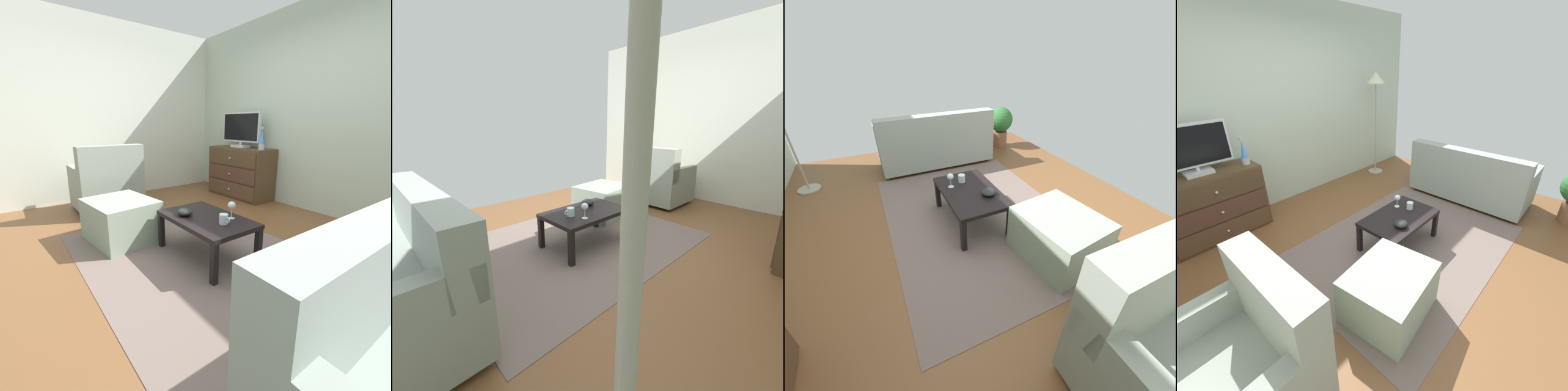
% 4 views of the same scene
% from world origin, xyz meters
% --- Properties ---
extents(ground_plane, '(5.50, 4.40, 0.05)m').
position_xyz_m(ground_plane, '(0.00, 0.00, -0.03)').
color(ground_plane, brown).
extents(wall_accent_rear, '(5.50, 0.12, 2.73)m').
position_xyz_m(wall_accent_rear, '(0.00, 1.96, 1.37)').
color(wall_accent_rear, '#B2C3AF').
rests_on(wall_accent_rear, ground_plane).
extents(area_rug, '(2.60, 1.90, 0.01)m').
position_xyz_m(area_rug, '(0.20, -0.20, 0.00)').
color(area_rug, '#705E58').
rests_on(area_rug, ground_plane).
extents(dresser, '(1.11, 0.49, 0.82)m').
position_xyz_m(dresser, '(-1.17, 1.65, 0.41)').
color(dresser, '#503922').
rests_on(dresser, ground_plane).
extents(tv, '(0.78, 0.18, 0.55)m').
position_xyz_m(tv, '(-1.21, 1.67, 1.12)').
color(tv, silver).
rests_on(tv, dresser).
extents(lava_lamp, '(0.09, 0.09, 0.33)m').
position_xyz_m(lava_lamp, '(-0.71, 1.61, 0.97)').
color(lava_lamp, '#B7B7BC').
rests_on(lava_lamp, dresser).
extents(coffee_table, '(0.87, 0.55, 0.38)m').
position_xyz_m(coffee_table, '(0.16, -0.11, 0.33)').
color(coffee_table, black).
rests_on(coffee_table, ground_plane).
extents(wine_glass, '(0.07, 0.07, 0.16)m').
position_xyz_m(wine_glass, '(0.31, 0.04, 0.49)').
color(wine_glass, silver).
rests_on(wine_glass, coffee_table).
extents(mug, '(0.11, 0.08, 0.08)m').
position_xyz_m(mug, '(0.37, -0.10, 0.42)').
color(mug, silver).
rests_on(mug, coffee_table).
extents(bowl_decorative, '(0.15, 0.15, 0.07)m').
position_xyz_m(bowl_decorative, '(0.00, -0.24, 0.41)').
color(bowl_decorative, '#222524').
rests_on(bowl_decorative, coffee_table).
extents(couch_large, '(0.85, 1.71, 0.84)m').
position_xyz_m(couch_large, '(1.84, -0.22, 0.33)').
color(couch_large, '#332319').
rests_on(couch_large, ground_plane).
extents(armchair, '(0.80, 0.84, 0.93)m').
position_xyz_m(armchair, '(-1.73, -0.39, 0.37)').
color(armchair, '#332319').
rests_on(armchair, ground_plane).
extents(ottoman, '(0.77, 0.68, 0.43)m').
position_xyz_m(ottoman, '(-0.66, -0.62, 0.22)').
color(ottoman, '#8D9F8A').
rests_on(ottoman, ground_plane).
extents(standing_lamp, '(0.32, 0.32, 1.80)m').
position_xyz_m(standing_lamp, '(1.69, 1.60, 1.54)').
color(standing_lamp, '#A59E8C').
rests_on(standing_lamp, ground_plane).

